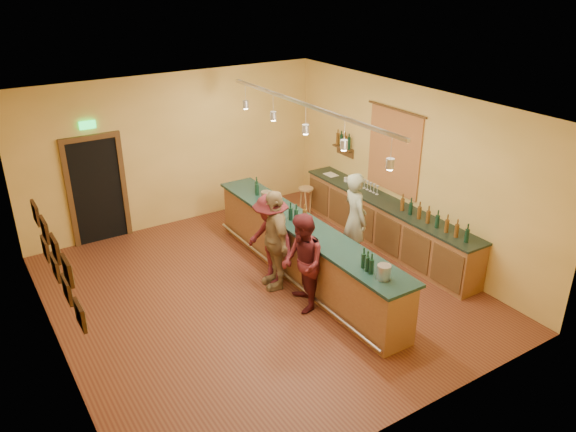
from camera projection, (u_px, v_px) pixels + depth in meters
floor at (261, 292)px, 9.66m from camera, size 7.00×7.00×0.00m
ceiling at (256, 108)px, 8.34m from camera, size 6.50×7.00×0.02m
wall_back at (175, 150)px, 11.69m from camera, size 6.50×0.02×3.20m
wall_front at (413, 311)px, 6.31m from camera, size 6.50×0.02×3.20m
wall_left at (45, 259)px, 7.41m from camera, size 0.02×7.00×3.20m
wall_right at (408, 170)px, 10.59m from camera, size 0.02×7.00×3.20m
doorway at (97, 188)px, 11.03m from camera, size 1.15×0.09×2.48m
tapestry at (394, 152)px, 10.78m from camera, size 0.03×1.40×1.60m
bottle_shelf at (343, 142)px, 11.98m from camera, size 0.17×0.55×0.54m
picture_grid at (56, 258)px, 6.71m from camera, size 0.06×2.20×0.70m
back_counter at (386, 223)px, 11.05m from camera, size 0.60×4.55×1.27m
tasting_bar at (304, 248)px, 9.84m from camera, size 0.74×5.10×1.38m
pendant_track at (306, 115)px, 8.86m from camera, size 0.11×4.60×0.50m
bartender at (355, 219)px, 10.27m from camera, size 0.55×0.72×1.78m
customer_a at (302, 263)px, 8.90m from camera, size 0.86×0.96×1.64m
customer_b at (275, 239)px, 9.51m from camera, size 0.66×1.12×1.78m
customer_c at (271, 240)px, 9.65m from camera, size 0.79×1.16×1.65m
bar_stool at (306, 194)px, 12.32m from camera, size 0.33×0.33×0.68m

